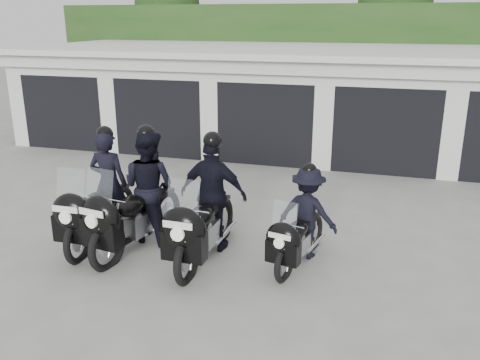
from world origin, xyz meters
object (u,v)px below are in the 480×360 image
(police_bike_c, at_px, (209,204))
(police_bike_d, at_px, (304,219))
(police_bike_b, at_px, (142,195))
(police_bike_a, at_px, (100,197))

(police_bike_c, height_order, police_bike_d, police_bike_c)
(police_bike_b, bearing_deg, police_bike_a, -166.06)
(police_bike_b, relative_size, police_bike_c, 1.01)
(police_bike_c, distance_m, police_bike_d, 1.57)
(police_bike_b, height_order, police_bike_d, police_bike_b)
(police_bike_c, xyz_separation_m, police_bike_d, (1.54, 0.24, -0.19))
(police_bike_a, height_order, police_bike_d, police_bike_a)
(police_bike_a, xyz_separation_m, police_bike_d, (3.56, 0.26, -0.12))
(police_bike_d, bearing_deg, police_bike_c, -159.05)
(police_bike_a, height_order, police_bike_c, police_bike_c)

